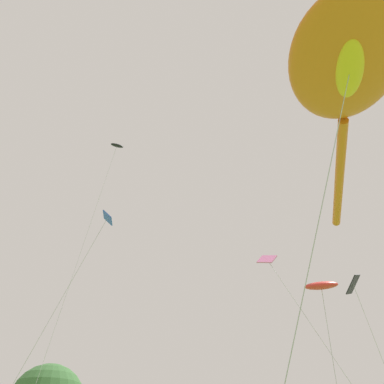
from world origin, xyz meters
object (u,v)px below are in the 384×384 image
Objects in this scene: big_show_kite at (346,69)px; small_kite_triangle_green at (97,236)px; small_kite_diamond_red at (355,290)px; small_kite_tiny_distant at (115,150)px; small_kite_box_yellow at (274,269)px; small_kite_stunt_black at (321,286)px.

big_show_kite reaches higher than small_kite_triangle_green.
big_show_kite is 1.28× the size of small_kite_diamond_red.
small_kite_triangle_green is 0.52× the size of small_kite_tiny_distant.
small_kite_triangle_green is 1.16× the size of small_kite_diamond_red.
big_show_kite is at bearing 55.92° from small_kite_box_yellow.
small_kite_diamond_red is (12.15, -0.52, -1.09)m from small_kite_triangle_green.
small_kite_stunt_black is at bearing 109.37° from small_kite_tiny_distant.
small_kite_stunt_black is (6.87, -5.24, -3.40)m from small_kite_triangle_green.
small_kite_diamond_red is at bearing 171.53° from small_kite_box_yellow.
small_kite_stunt_black is 3.44m from small_kite_box_yellow.
big_show_kite reaches higher than small_kite_stunt_black.
small_kite_triangle_green is at bearing -46.20° from small_kite_box_yellow.
small_kite_tiny_distant is at bearing -85.92° from small_kite_box_yellow.
small_kite_stunt_black is (0.80, 4.33, -5.26)m from big_show_kite.
small_kite_tiny_distant reaches higher than small_kite_box_yellow.
small_kite_stunt_black is at bearing -13.71° from small_kite_triangle_green.
small_kite_box_yellow is at bearing 4.95° from small_kite_triangle_green.
small_kite_box_yellow is 5.57m from small_kite_diamond_red.
small_kite_tiny_distant is (0.87, 7.48, 11.04)m from small_kite_triangle_green.
small_kite_box_yellow reaches higher than small_kite_stunt_black.
small_kite_tiny_distant reaches higher than small_kite_triangle_green.
small_kite_stunt_black is 0.31× the size of small_kite_tiny_distant.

